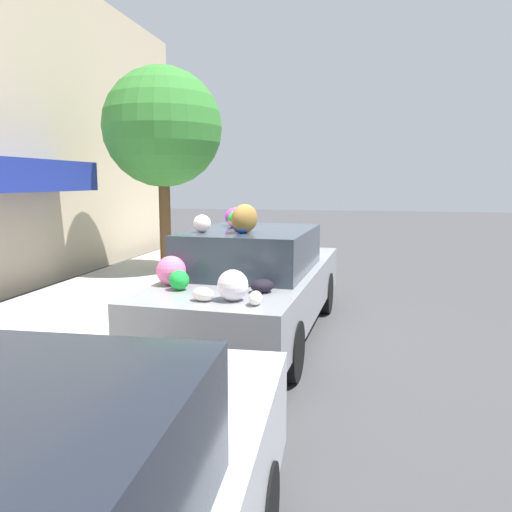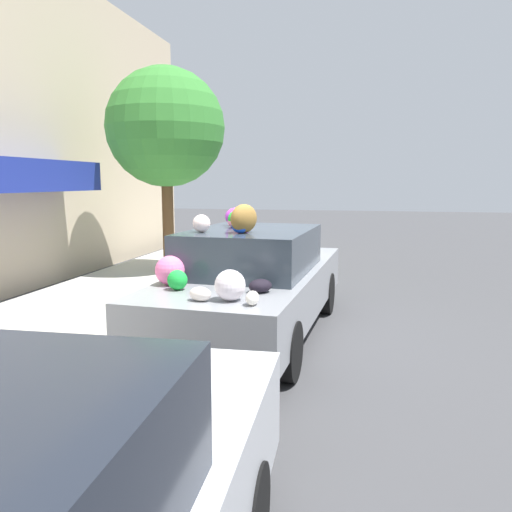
{
  "view_description": "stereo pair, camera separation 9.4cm",
  "coord_description": "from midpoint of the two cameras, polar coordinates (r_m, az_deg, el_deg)",
  "views": [
    {
      "loc": [
        -6.42,
        -1.34,
        2.08
      ],
      "look_at": [
        0.0,
        0.01,
        1.09
      ],
      "focal_mm": 35.0,
      "sensor_mm": 36.0,
      "label": 1
    },
    {
      "loc": [
        -6.4,
        -1.43,
        2.08
      ],
      "look_at": [
        0.0,
        0.01,
        1.09
      ],
      "focal_mm": 35.0,
      "sensor_mm": 36.0,
      "label": 2
    }
  ],
  "objects": [
    {
      "name": "ground_plane",
      "position": [
        6.88,
        -0.28,
        -9.04
      ],
      "size": [
        60.0,
        60.0,
        0.0
      ],
      "primitive_type": "plane",
      "color": "#424244"
    },
    {
      "name": "sidewalk_curb",
      "position": [
        7.86,
        -20.03,
        -6.77
      ],
      "size": [
        24.0,
        3.2,
        0.14
      ],
      "color": "#B2ADA3",
      "rests_on": "ground"
    },
    {
      "name": "street_tree",
      "position": [
        10.86,
        -10.88,
        14.16
      ],
      "size": [
        2.46,
        2.46,
        4.28
      ],
      "color": "brown",
      "rests_on": "sidewalk_curb"
    },
    {
      "name": "fire_hydrant",
      "position": [
        8.21,
        -8.66,
        -2.72
      ],
      "size": [
        0.2,
        0.2,
        0.7
      ],
      "color": "red",
      "rests_on": "sidewalk_curb"
    },
    {
      "name": "art_car",
      "position": [
        6.64,
        -0.56,
        -2.8
      ],
      "size": [
        4.65,
        1.91,
        1.81
      ],
      "rotation": [
        0.0,
        0.0,
        -0.05
      ],
      "color": "gray",
      "rests_on": "ground"
    }
  ]
}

